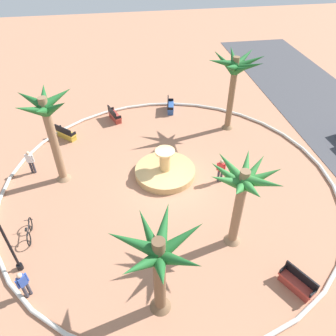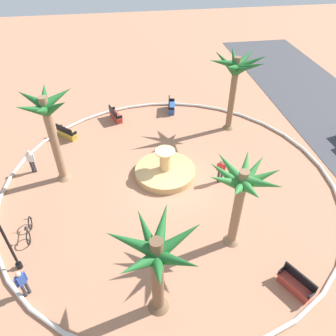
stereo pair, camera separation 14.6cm
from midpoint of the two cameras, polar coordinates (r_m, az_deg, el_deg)
name	(u,v)px [view 1 (the left image)]	position (r m, az deg, el deg)	size (l,w,h in m)	color
ground_plane	(169,183)	(19.66, 0.01, -2.71)	(80.00, 80.00, 0.00)	tan
plaza_curb	(169,182)	(19.59, 0.01, -2.49)	(19.88, 19.88, 0.20)	silver
fountain	(165,171)	(20.09, -0.73, -0.52)	(3.75, 3.75, 1.86)	tan
palm_tree_near_fountain	(243,187)	(14.35, 12.77, -3.21)	(3.33, 3.35, 4.86)	#8E6B4C
palm_tree_by_curb	(235,72)	(23.02, 11.63, 16.28)	(3.99, 4.11, 5.71)	brown
palm_tree_mid_plaza	(48,121)	(18.72, -20.64, 7.79)	(3.32, 3.18, 5.78)	#8E6B4C
palm_tree_far_side	(159,258)	(11.98, -1.99, -15.64)	(3.67, 3.74, 4.68)	brown
bench_east	(297,284)	(15.98, 21.50, -18.46)	(1.64, 1.22, 1.00)	#B73D33
bench_west	(115,116)	(25.78, -9.57, 9.03)	(1.67, 1.02, 1.00)	#B73D33
bench_north	(170,107)	(26.68, 0.24, 10.72)	(1.66, 0.78, 1.00)	#335BA8
bench_southeast	(66,134)	(24.44, -17.71, 5.73)	(1.45, 1.51, 1.00)	gold
lamppost	(3,233)	(15.38, -27.37, -10.23)	(0.32, 0.32, 4.38)	black
bicycle_red_frame	(30,231)	(18.06, -23.49, -10.19)	(1.72, 0.44, 0.94)	black
person_cyclist_helmet	(23,284)	(15.57, -24.43, -18.11)	(0.40, 0.40, 1.64)	#33333D
person_cyclist_photo	(221,170)	(19.45, 9.08, -0.29)	(0.30, 0.50, 1.63)	#33333D
person_pedestrian_stroll	(30,161)	(21.61, -23.33, 1.13)	(0.26, 0.52, 1.64)	#33333D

